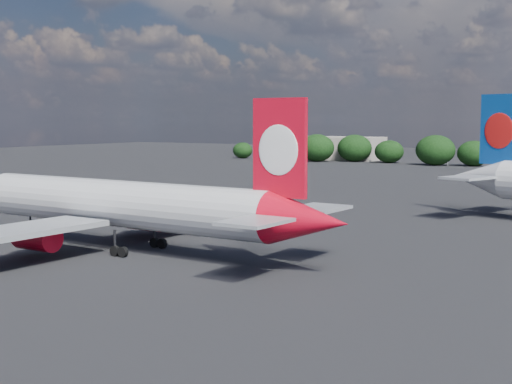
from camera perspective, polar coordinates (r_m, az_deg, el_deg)
The scene contains 5 objects.
ground at distance 109.53m, azimuth 5.87°, elevation -1.56°, with size 500.00×500.00×0.00m, color black.
qantas_airliner at distance 76.47m, azimuth -9.84°, elevation -1.13°, with size 48.77×46.34×15.93m.
terminal_building at distance 255.96m, azimuth 5.40°, elevation 3.54°, with size 42.00×16.00×8.00m.
highway_sign at distance 223.95m, azimuth 14.48°, elevation 2.84°, with size 6.00×0.30×4.50m.
horizon_treeline at distance 223.85m, azimuth 18.07°, elevation 2.95°, with size 207.36×15.85×9.34m.
Camera 1 is at (46.43, -38.21, 13.96)m, focal length 50.00 mm.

